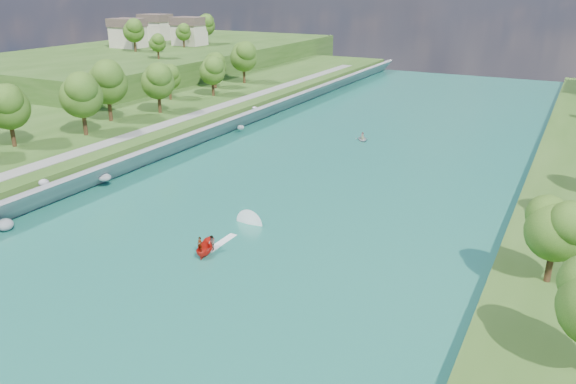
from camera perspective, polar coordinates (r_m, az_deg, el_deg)
The scene contains 10 objects.
ground at distance 60.02m, azimuth -8.62°, elevation -6.72°, with size 260.00×260.00×0.00m, color #2D5119.
river_water at distance 75.50m, azimuth 0.28°, elevation -0.60°, with size 55.00×240.00×0.10m, color #1A645A.
berm_west at distance 106.57m, azimuth -24.41°, elevation 4.82°, with size 45.00×240.00×3.50m, color #2D5119.
ridge_west at distance 180.68m, azimuth -12.37°, elevation 12.81°, with size 60.00×120.00×9.00m, color #2D5119.
riprap_bank at distance 88.61m, azimuth -15.00°, elevation 3.12°, with size 4.81×236.00×4.22m.
riverside_path at distance 93.21m, azimuth -17.80°, elevation 4.79°, with size 3.00×200.00×0.10m, color gray.
ridge_houses at distance 187.56m, azimuth -13.09°, elevation 15.74°, with size 29.50×29.50×8.40m.
trees_ridge at distance 172.94m, azimuth -11.61°, elevation 15.69°, with size 21.59×41.36×10.76m.
motorboat at distance 61.95m, azimuth -7.35°, elevation -5.02°, with size 3.60×18.78×1.99m.
raft at distance 103.98m, azimuth 7.57°, elevation 5.41°, with size 3.52×3.91×1.52m.
Camera 1 is at (32.45, -42.53, 27.22)m, focal length 35.00 mm.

